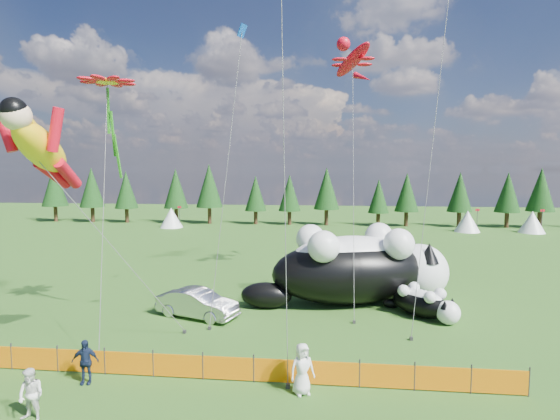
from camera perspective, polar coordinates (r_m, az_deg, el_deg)
name	(u,v)px	position (r m, az deg, el deg)	size (l,w,h in m)	color
ground	(243,349)	(20.87, -4.84, -17.64)	(160.00, 160.00, 0.00)	#113609
safety_fence	(228,368)	(17.99, -6.79, -19.82)	(22.06, 0.06, 1.10)	#262626
tree_line	(302,198)	(64.10, 2.83, 1.61)	(90.00, 4.00, 8.00)	black
festival_tents	(382,220)	(59.69, 13.14, -1.31)	(50.00, 3.20, 2.80)	white
cat_large	(360,266)	(27.28, 10.38, -7.26)	(12.76, 7.23, 4.72)	black
cat_small	(424,303)	(25.83, 18.28, -11.44)	(3.77, 3.72, 1.70)	black
car	(197,303)	(25.04, -10.73, -11.89)	(1.62, 4.66, 1.53)	#BCBDC2
spectator_b	(31,395)	(17.28, -29.77, -20.25)	(0.85, 0.50, 1.75)	white
spectator_c	(85,362)	(19.04, -24.10, -17.62)	(1.01, 0.52, 1.72)	#141E37
spectator_e	(302,369)	(16.82, 2.92, -20.01)	(0.92, 0.60, 1.88)	white
superhero_kite	(41,148)	(19.72, -28.78, 7.12)	(6.55, 6.71, 11.78)	yellow
gecko_kite	(352,60)	(32.25, 9.44, 18.72)	(5.46, 11.97, 17.80)	red
flower_kite	(107,85)	(23.57, -21.63, 14.96)	(3.38, 6.40, 13.19)	red
diamond_kite_a	(240,49)	(24.52, -5.23, 20.23)	(1.69, 2.89, 16.10)	#0C4AB8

